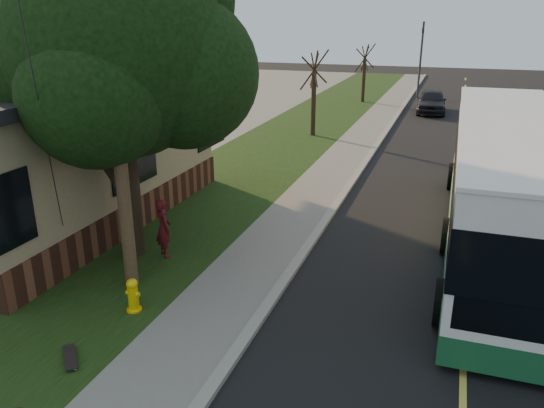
{
  "coord_description": "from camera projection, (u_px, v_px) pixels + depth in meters",
  "views": [
    {
      "loc": [
        3.35,
        -8.31,
        5.97
      ],
      "look_at": [
        -0.72,
        3.48,
        1.5
      ],
      "focal_mm": 35.0,
      "sensor_mm": 36.0,
      "label": 1
    }
  ],
  "objects": [
    {
      "name": "leafy_tree",
      "position": [
        120.0,
        51.0,
        12.33
      ],
      "size": [
        6.3,
        6.0,
        7.8
      ],
      "color": "black",
      "rests_on": "grass_verge"
    },
    {
      "name": "ground",
      "position": [
        249.0,
        336.0,
        10.44
      ],
      "size": [
        120.0,
        120.0,
        0.0
      ],
      "primitive_type": "plane",
      "color": "black",
      "rests_on": "ground"
    },
    {
      "name": "building_lot",
      "position": [
        30.0,
        155.0,
        23.78
      ],
      "size": [
        15.0,
        80.0,
        0.04
      ],
      "primitive_type": "cube",
      "color": "slate",
      "rests_on": "ground"
    },
    {
      "name": "sidewalk",
      "position": [
        322.0,
        184.0,
        19.63
      ],
      "size": [
        2.0,
        80.0,
        0.08
      ],
      "primitive_type": "cube",
      "color": "slate",
      "rests_on": "ground"
    },
    {
      "name": "road",
      "position": [
        464.0,
        200.0,
        18.1
      ],
      "size": [
        8.0,
        80.0,
        0.01
      ],
      "primitive_type": "cube",
      "color": "black",
      "rests_on": "ground"
    },
    {
      "name": "skateboard_spare",
      "position": [
        70.0,
        357.0,
        9.58
      ],
      "size": [
        0.71,
        0.73,
        0.08
      ],
      "color": "black",
      "rests_on": "grass_verge"
    },
    {
      "name": "traffic_signal",
      "position": [
        421.0,
        54.0,
        39.47
      ],
      "size": [
        0.18,
        0.22,
        5.5
      ],
      "color": "#2D2D30",
      "rests_on": "ground"
    },
    {
      "name": "transit_bus",
      "position": [
        507.0,
        180.0,
        13.98
      ],
      "size": [
        2.95,
        12.79,
        3.46
      ],
      "color": "silver",
      "rests_on": "ground"
    },
    {
      "name": "fire_hydrant",
      "position": [
        133.0,
        295.0,
        11.09
      ],
      "size": [
        0.32,
        0.32,
        0.74
      ],
      "color": "yellow",
      "rests_on": "grass_verge"
    },
    {
      "name": "skateboarder",
      "position": [
        163.0,
        228.0,
        13.49
      ],
      "size": [
        0.67,
        0.65,
        1.54
      ],
      "primitive_type": "imported",
      "rotation": [
        0.0,
        0.0,
        2.42
      ],
      "color": "#541016",
      "rests_on": "grass_verge"
    },
    {
      "name": "curb",
      "position": [
        349.0,
        186.0,
        19.31
      ],
      "size": [
        0.25,
        80.0,
        0.12
      ],
      "primitive_type": "cube",
      "color": "gray",
      "rests_on": "ground"
    },
    {
      "name": "bare_tree_near",
      "position": [
        314.0,
        95.0,
        26.8
      ],
      "size": [
        1.38,
        1.21,
        4.31
      ],
      "color": "black",
      "rests_on": "grass_verge"
    },
    {
      "name": "distant_car",
      "position": [
        431.0,
        101.0,
        33.93
      ],
      "size": [
        1.94,
        4.43,
        1.48
      ],
      "primitive_type": "imported",
      "rotation": [
        0.0,
        0.0,
        0.04
      ],
      "color": "black",
      "rests_on": "ground"
    },
    {
      "name": "bare_tree_far",
      "position": [
        364.0,
        74.0,
        37.38
      ],
      "size": [
        1.38,
        1.21,
        4.03
      ],
      "color": "black",
      "rests_on": "grass_verge"
    },
    {
      "name": "utility_pole",
      "position": [
        112.0,
        84.0,
        10.77
      ],
      "size": [
        2.86,
        3.21,
        9.07
      ],
      "color": "#473321",
      "rests_on": "ground"
    },
    {
      "name": "grass_verge",
      "position": [
        235.0,
        176.0,
        20.71
      ],
      "size": [
        5.0,
        80.0,
        0.07
      ],
      "primitive_type": "cube",
      "color": "black",
      "rests_on": "ground"
    },
    {
      "name": "dumpster",
      "position": [
        124.0,
        149.0,
        21.81
      ],
      "size": [
        1.99,
        1.82,
        1.43
      ],
      "color": "black",
      "rests_on": "building_lot"
    }
  ]
}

